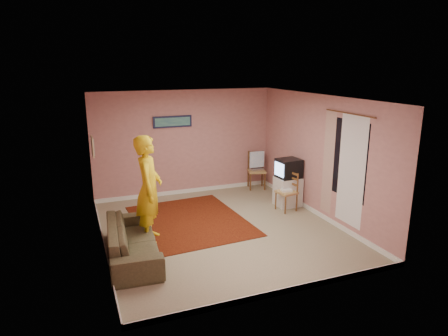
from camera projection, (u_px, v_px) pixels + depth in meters
name	position (u px, v px, depth m)	size (l,w,h in m)	color
ground	(221.00, 229.00, 7.96)	(5.00, 5.00, 0.00)	tan
wall_back	(185.00, 143.00, 9.89)	(4.50, 0.02, 2.60)	tan
wall_front	(286.00, 210.00, 5.38)	(4.50, 0.02, 2.60)	tan
wall_left	(98.00, 178.00, 6.85)	(0.02, 5.00, 2.60)	tan
wall_right	(320.00, 157.00, 8.42)	(0.02, 5.00, 2.60)	tan
ceiling	(220.00, 98.00, 7.30)	(4.50, 5.00, 0.02)	silver
baseboard_back	(186.00, 191.00, 10.20)	(4.50, 0.02, 0.10)	white
baseboard_front	(282.00, 291.00, 5.71)	(4.50, 0.02, 0.10)	white
baseboard_left	(104.00, 245.00, 7.17)	(0.02, 5.00, 0.10)	white
baseboard_right	(316.00, 212.00, 8.74)	(0.02, 5.00, 0.10)	white
window	(348.00, 159.00, 7.57)	(0.01, 1.10, 1.50)	black
curtain_sheer	(351.00, 171.00, 7.48)	(0.01, 0.75, 2.10)	white
curtain_floral	(328.00, 163.00, 8.11)	(0.01, 0.35, 2.10)	beige
curtain_rod	(349.00, 113.00, 7.33)	(0.02, 0.02, 1.40)	brown
picture_back	(173.00, 122.00, 9.61)	(0.95, 0.04, 0.28)	#141737
picture_left	(93.00, 146.00, 8.24)	(0.04, 0.38, 0.42)	beige
area_rug	(190.00, 220.00, 8.40)	(2.17, 2.71, 0.01)	black
tv_cabinet	(288.00, 191.00, 9.24)	(0.53, 0.48, 0.68)	silver
crt_tv	(288.00, 168.00, 9.10)	(0.54, 0.49, 0.43)	black
chair_a	(257.00, 166.00, 10.44)	(0.54, 0.52, 0.53)	tan
dvd_player	(257.00, 169.00, 10.46)	(0.31, 0.22, 0.05)	#ACACB1
blue_throw	(257.00, 159.00, 10.39)	(0.40, 0.05, 0.42)	#99CBFA
chair_b	(287.00, 187.00, 8.87)	(0.44, 0.45, 0.48)	tan
game_console	(287.00, 190.00, 8.89)	(0.23, 0.17, 0.05)	white
sofa	(133.00, 240.00, 6.77)	(2.05, 0.80, 0.60)	brown
person	(149.00, 189.00, 7.26)	(0.73, 0.48, 1.99)	yellow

